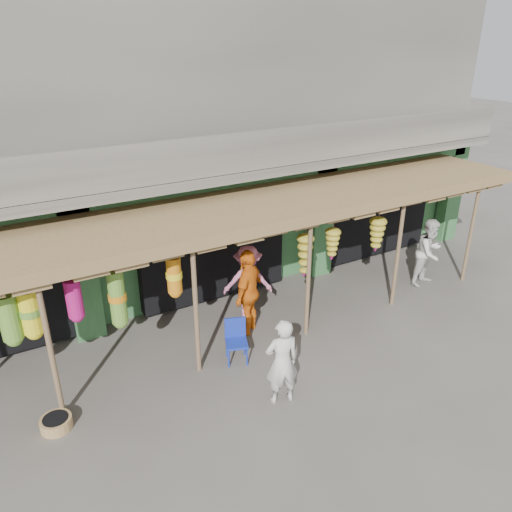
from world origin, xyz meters
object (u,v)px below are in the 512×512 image
blue_chair (236,338)px  person_shopper (248,282)px  person_right (429,252)px  person_front (282,362)px  person_vendor (248,292)px

blue_chair → person_shopper: 1.74m
blue_chair → person_right: (5.73, 0.41, 0.39)m
blue_chair → person_front: 1.51m
blue_chair → person_right: size_ratio=0.50×
person_front → person_shopper: size_ratio=0.96×
blue_chair → person_shopper: bearing=73.7°
person_front → person_shopper: bearing=-95.9°
blue_chair → person_vendor: bearing=67.9°
blue_chair → person_shopper: (1.03, 1.35, 0.36)m
blue_chair → person_right: 5.76m
person_front → person_vendor: (0.62, 2.24, 0.14)m
person_vendor → person_front: bearing=37.3°
person_front → person_vendor: size_ratio=0.85×
person_front → blue_chair: bearing=-73.8°
person_vendor → person_shopper: size_ratio=1.12×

